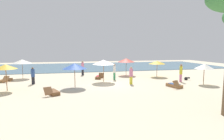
{
  "coord_description": "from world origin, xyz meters",
  "views": [
    {
      "loc": [
        -3.5,
        -17.4,
        3.57
      ],
      "look_at": [
        0.75,
        2.29,
        1.1
      ],
      "focal_mm": 29.32,
      "sensor_mm": 36.0,
      "label": 1
    }
  ],
  "objects": [
    {
      "name": "lounger_1",
      "position": [
        5.45,
        -2.73,
        0.18
      ],
      "size": [
        1.05,
        1.76,
        0.72
      ],
      "color": "olive",
      "rests_on": "ground_plane"
    },
    {
      "name": "umbrella_5",
      "position": [
        -8.88,
        -1.06,
        2.02
      ],
      "size": [
        1.79,
        1.79,
        2.22
      ],
      "color": "brown",
      "rests_on": "ground_plane"
    },
    {
      "name": "ground_plane",
      "position": [
        0.0,
        0.0,
        0.0
      ],
      "size": [
        60.0,
        60.0,
        0.0
      ],
      "primitive_type": "plane",
      "color": "beige"
    },
    {
      "name": "umbrella_6",
      "position": [
        3.25,
        5.17,
        1.96
      ],
      "size": [
        2.21,
        2.21,
        2.2
      ],
      "color": "brown",
      "rests_on": "ground_plane"
    },
    {
      "name": "person_2",
      "position": [
        1.04,
        2.34,
        0.93
      ],
      "size": [
        0.4,
        0.4,
        1.8
      ],
      "color": "#338C59",
      "rests_on": "ground_plane"
    },
    {
      "name": "lounger_2",
      "position": [
        -5.06,
        -3.01,
        0.17
      ],
      "size": [
        1.22,
        1.79,
        0.68
      ],
      "color": "brown",
      "rests_on": "ground_plane"
    },
    {
      "name": "person_1",
      "position": [
        -7.34,
        1.53,
        0.84
      ],
      "size": [
        0.5,
        0.5,
        1.67
      ],
      "color": "#26262D",
      "rests_on": "ground_plane"
    },
    {
      "name": "lounger_3",
      "position": [
        -0.56,
        3.36,
        0.18
      ],
      "size": [
        1.04,
        1.74,
        0.74
      ],
      "color": "brown",
      "rests_on": "ground_plane"
    },
    {
      "name": "umbrella_4",
      "position": [
        -0.39,
        1.15,
        2.08
      ],
      "size": [
        2.28,
        2.28,
        2.31
      ],
      "color": "brown",
      "rests_on": "ground_plane"
    },
    {
      "name": "person_4",
      "position": [
        7.51,
        -0.48,
        0.97
      ],
      "size": [
        0.4,
        0.4,
        1.87
      ],
      "color": "#D17299",
      "rests_on": "ground_plane"
    },
    {
      "name": "person_0",
      "position": [
        -2.26,
        6.46,
        0.94
      ],
      "size": [
        0.5,
        0.5,
        1.87
      ],
      "color": "#26262D",
      "rests_on": "ground_plane"
    },
    {
      "name": "umbrella_2",
      "position": [
        -3.35,
        -0.91,
        1.94
      ],
      "size": [
        2.14,
        2.14,
        2.19
      ],
      "color": "brown",
      "rests_on": "ground_plane"
    },
    {
      "name": "umbrella_3",
      "position": [
        -9.22,
        5.35,
        1.98
      ],
      "size": [
        2.24,
        2.24,
        2.21
      ],
      "color": "brown",
      "rests_on": "ground_plane"
    },
    {
      "name": "umbrella_1",
      "position": [
        8.95,
        -2.11,
        1.77
      ],
      "size": [
        1.79,
        1.79,
        2.02
      ],
      "color": "brown",
      "rests_on": "ground_plane"
    },
    {
      "name": "lounger_0",
      "position": [
        -10.47,
        3.5,
        0.17
      ],
      "size": [
        1.15,
        1.79,
        0.68
      ],
      "color": "olive",
      "rests_on": "ground_plane"
    },
    {
      "name": "person_3",
      "position": [
        2.06,
        -0.52,
        0.87
      ],
      "size": [
        0.4,
        0.4,
        1.73
      ],
      "color": "yellow",
      "rests_on": "ground_plane"
    },
    {
      "name": "ocean_water",
      "position": [
        0.0,
        17.0,
        0.03
      ],
      "size": [
        48.0,
        16.0,
        0.06
      ],
      "primitive_type": "cube",
      "color": "#476B7F",
      "rests_on": "ground_plane"
    },
    {
      "name": "dog",
      "position": [
        8.84,
        0.46,
        0.18
      ],
      "size": [
        0.73,
        0.58,
        0.34
      ],
      "color": "black",
      "rests_on": "ground_plane"
    },
    {
      "name": "umbrella_0",
      "position": [
        6.63,
        3.28,
        1.77
      ],
      "size": [
        2.02,
        2.02,
        1.96
      ],
      "color": "brown",
      "rests_on": "ground_plane"
    }
  ]
}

